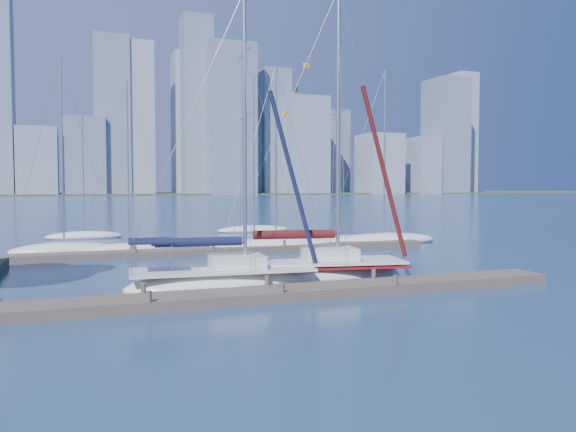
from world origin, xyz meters
name	(u,v)px	position (x,y,z in m)	size (l,w,h in m)	color
ground	(274,299)	(0.00, 0.00, 0.00)	(700.00, 700.00, 0.00)	#172C4B
near_dock	(274,294)	(0.00, 0.00, 0.20)	(26.00, 2.00, 0.40)	#4A4036
far_dock	(225,250)	(2.00, 16.00, 0.18)	(30.00, 1.80, 0.36)	#4A4036
far_shore	(92,194)	(0.00, 320.00, 0.00)	(800.00, 100.00, 1.50)	#38472D
sailboat_navy	(223,267)	(-1.54, 2.27, 1.04)	(8.53, 3.40, 13.28)	silver
sailboat_maroon	(317,259)	(3.11, 2.93, 1.08)	(9.15, 4.34, 14.17)	silver
bg_boat_0	(64,250)	(-8.22, 19.03, 0.28)	(7.23, 4.72, 13.24)	silver
bg_boat_1	(129,249)	(-4.10, 18.25, 0.24)	(6.54, 3.59, 11.85)	silver
bg_boat_2	(254,246)	(4.37, 17.01, 0.26)	(7.26, 2.94, 12.68)	silver
bg_boat_3	(276,245)	(6.01, 16.95, 0.27)	(9.47, 5.70, 13.40)	silver
bg_boat_4	(340,241)	(11.89, 18.60, 0.22)	(7.33, 2.33, 10.52)	silver
bg_boat_5	(384,240)	(15.21, 17.56, 0.28)	(9.53, 4.09, 13.87)	silver
bg_boat_6	(84,236)	(-6.85, 30.32, 0.22)	(6.61, 4.10, 10.79)	silver
bg_boat_7	(254,230)	(8.95, 32.02, 0.22)	(7.56, 4.50, 10.75)	silver
skyline	(123,131)	(15.64, 290.64, 34.25)	(501.88, 51.31, 101.42)	gray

